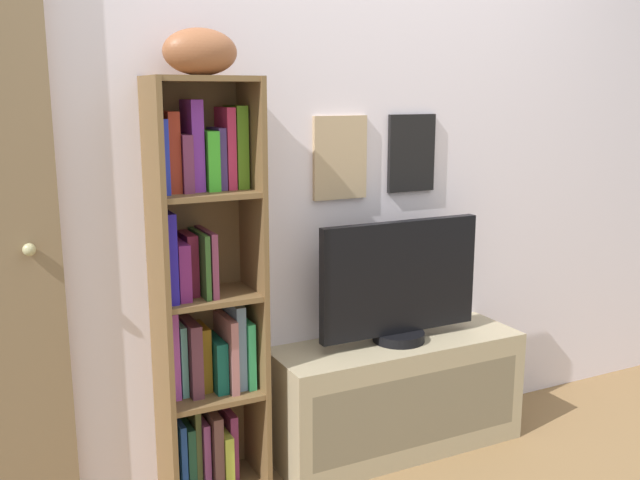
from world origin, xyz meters
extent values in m
cube|color=white|center=(0.00, 1.13, 1.28)|extent=(4.80, 0.06, 2.56)
cube|color=tan|center=(-0.06, 1.09, 1.26)|extent=(0.24, 0.02, 0.34)
cube|color=tan|center=(-0.06, 1.09, 1.26)|extent=(0.19, 0.01, 0.29)
cube|color=black|center=(0.29, 1.09, 1.27)|extent=(0.23, 0.02, 0.33)
cube|color=#949CAA|center=(0.29, 1.09, 1.27)|extent=(0.18, 0.01, 0.28)
cube|color=brown|center=(-0.86, 0.97, 0.79)|extent=(0.02, 0.27, 1.58)
cube|color=brown|center=(-0.49, 0.97, 0.79)|extent=(0.02, 0.27, 1.58)
cube|color=brown|center=(-0.68, 1.10, 0.79)|extent=(0.38, 0.01, 1.58)
cube|color=brown|center=(-0.68, 0.97, 0.39)|extent=(0.34, 0.26, 0.02)
cube|color=brown|center=(-0.68, 0.97, 0.78)|extent=(0.34, 0.26, 0.02)
cube|color=brown|center=(-0.68, 0.97, 1.16)|extent=(0.34, 0.26, 0.02)
cube|color=brown|center=(-0.68, 0.97, 1.57)|extent=(0.34, 0.26, 0.02)
cube|color=#53C4B3|center=(-0.83, 1.02, 0.16)|extent=(0.02, 0.14, 0.28)
cube|color=#1F469C|center=(-0.80, 1.01, 0.16)|extent=(0.02, 0.17, 0.28)
cube|color=#204E37|center=(-0.77, 1.01, 0.15)|extent=(0.03, 0.16, 0.26)
cube|color=#49532A|center=(-0.74, 1.01, 0.19)|extent=(0.02, 0.15, 0.33)
cube|color=#904281|center=(-0.71, 1.00, 0.15)|extent=(0.03, 0.17, 0.27)
cube|color=brown|center=(-0.68, 0.99, 0.17)|extent=(0.04, 0.20, 0.30)
cube|color=#ADB93C|center=(-0.64, 0.99, 0.13)|extent=(0.04, 0.20, 0.21)
cube|color=#7E2B5E|center=(-0.60, 1.01, 0.16)|extent=(0.03, 0.16, 0.27)
cube|color=#B74CB8|center=(-0.82, 1.01, 0.57)|extent=(0.04, 0.15, 0.33)
cube|color=#67B3AF|center=(-0.78, 1.02, 0.54)|extent=(0.02, 0.14, 0.27)
cube|color=#5B2E3D|center=(-0.74, 1.00, 0.55)|extent=(0.04, 0.18, 0.28)
cube|color=#885E14|center=(-0.70, 1.02, 0.53)|extent=(0.04, 0.14, 0.25)
cube|color=#105245|center=(-0.65, 1.00, 0.51)|extent=(0.04, 0.19, 0.20)
cube|color=#A46566|center=(-0.61, 0.98, 0.55)|extent=(0.03, 0.21, 0.29)
cube|color=#6C89A9|center=(-0.57, 1.00, 0.57)|extent=(0.04, 0.18, 0.33)
cube|color=#3AC479|center=(-0.53, 0.99, 0.54)|extent=(0.03, 0.19, 0.26)
cube|color=#24199B|center=(-0.83, 0.98, 0.95)|extent=(0.03, 0.21, 0.32)
cube|color=#6E1F60|center=(-0.78, 0.99, 0.89)|extent=(0.04, 0.20, 0.21)
cube|color=maroon|center=(-0.74, 1.01, 0.90)|extent=(0.04, 0.15, 0.23)
cube|color=#315825|center=(-0.70, 0.98, 0.91)|extent=(0.02, 0.21, 0.24)
cube|color=#7C3452|center=(-0.67, 0.98, 0.91)|extent=(0.02, 0.21, 0.24)
cube|color=#2534C8|center=(-0.83, 1.00, 1.30)|extent=(0.03, 0.18, 0.26)
cube|color=maroon|center=(-0.79, 1.01, 1.32)|extent=(0.04, 0.16, 0.28)
cube|color=#702F56|center=(-0.74, 1.00, 1.28)|extent=(0.04, 0.17, 0.20)
cube|color=purple|center=(-0.70, 1.02, 1.34)|extent=(0.04, 0.15, 0.32)
cube|color=green|center=(-0.65, 1.01, 1.28)|extent=(0.04, 0.16, 0.21)
cube|color=#452E70|center=(-0.61, 1.02, 1.29)|extent=(0.03, 0.15, 0.22)
cube|color=#C32B53|center=(-0.58, 1.02, 1.32)|extent=(0.03, 0.15, 0.30)
cube|color=#4E7E1B|center=(-0.53, 1.02, 1.33)|extent=(0.04, 0.15, 0.30)
ellipsoid|color=#965635|center=(-0.68, 0.97, 1.66)|extent=(0.27, 0.16, 0.16)
cube|color=tan|center=(0.14, 0.92, 0.25)|extent=(1.10, 0.35, 0.49)
cube|color=#796E56|center=(0.14, 0.75, 0.25)|extent=(0.99, 0.01, 0.31)
cylinder|color=black|center=(0.14, 0.92, 0.51)|extent=(0.22, 0.22, 0.04)
cube|color=black|center=(0.14, 0.92, 0.77)|extent=(0.73, 0.04, 0.48)
cube|color=white|center=(0.14, 0.91, 0.77)|extent=(0.69, 0.01, 0.44)
sphere|color=tan|center=(-1.27, 1.03, 1.01)|extent=(0.04, 0.04, 0.04)
camera|label=1|loc=(-1.44, -1.47, 1.52)|focal=39.67mm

